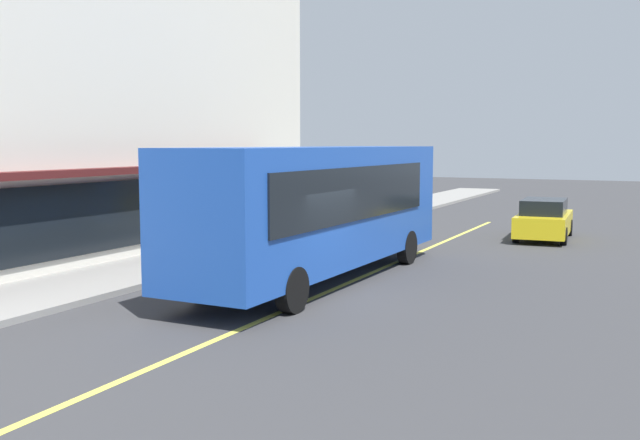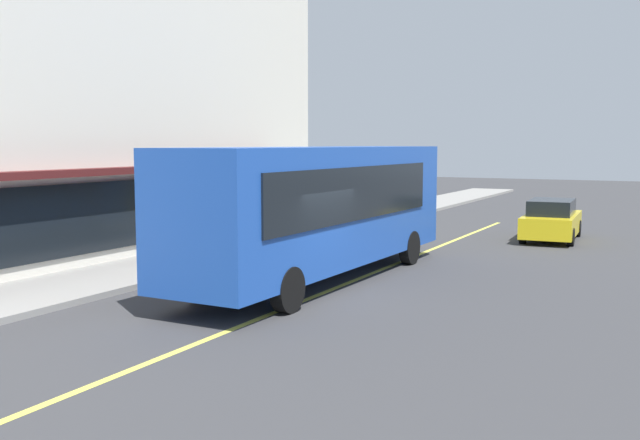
{
  "view_description": "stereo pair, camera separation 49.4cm",
  "coord_description": "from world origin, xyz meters",
  "px_view_note": "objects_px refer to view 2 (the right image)",
  "views": [
    {
      "loc": [
        -14.71,
        -7.36,
        3.59
      ],
      "look_at": [
        1.96,
        0.81,
        1.6
      ],
      "focal_mm": 40.18,
      "sensor_mm": 36.0,
      "label": 1
    },
    {
      "loc": [
        -14.49,
        -7.8,
        3.59
      ],
      "look_at": [
        1.96,
        0.81,
        1.6
      ],
      "focal_mm": 40.18,
      "sensor_mm": 36.0,
      "label": 2
    }
  ],
  "objects_px": {
    "pedestrian_by_curb": "(292,205)",
    "bus": "(321,205)",
    "car_yellow": "(552,220)",
    "traffic_light": "(219,179)"
  },
  "relations": [
    {
      "from": "pedestrian_by_curb",
      "to": "bus",
      "type": "bearing_deg",
      "value": -145.72
    },
    {
      "from": "car_yellow",
      "to": "bus",
      "type": "bearing_deg",
      "value": 160.13
    },
    {
      "from": "traffic_light",
      "to": "pedestrian_by_curb",
      "type": "bearing_deg",
      "value": 13.21
    },
    {
      "from": "bus",
      "to": "pedestrian_by_curb",
      "type": "relative_size",
      "value": 6.82
    },
    {
      "from": "car_yellow",
      "to": "pedestrian_by_curb",
      "type": "height_order",
      "value": "pedestrian_by_curb"
    },
    {
      "from": "bus",
      "to": "pedestrian_by_curb",
      "type": "height_order",
      "value": "bus"
    },
    {
      "from": "traffic_light",
      "to": "car_yellow",
      "type": "distance_m",
      "value": 12.91
    },
    {
      "from": "bus",
      "to": "traffic_light",
      "type": "distance_m",
      "value": 4.05
    },
    {
      "from": "bus",
      "to": "traffic_light",
      "type": "bearing_deg",
      "value": 76.65
    },
    {
      "from": "car_yellow",
      "to": "traffic_light",
      "type": "bearing_deg",
      "value": 141.94
    }
  ]
}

